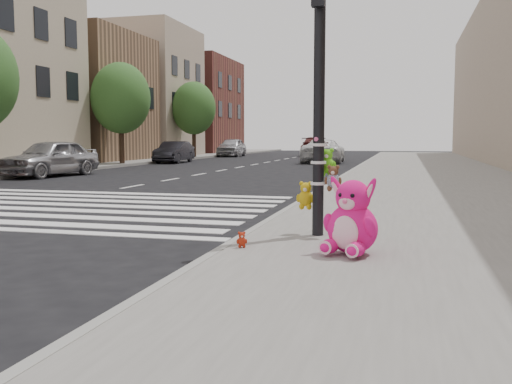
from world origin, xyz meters
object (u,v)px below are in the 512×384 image
(pink_bunny, at_px, (351,222))
(red_teddy, at_px, (242,240))
(signal_pole, at_px, (320,122))
(car_white_near, at_px, (323,151))
(car_dark_far, at_px, (174,152))
(car_silver_far, at_px, (50,158))

(pink_bunny, bearing_deg, red_teddy, -162.34)
(signal_pole, bearing_deg, car_white_near, 97.85)
(signal_pole, distance_m, car_dark_far, 27.15)
(pink_bunny, distance_m, car_white_near, 28.17)
(pink_bunny, xyz_separation_m, car_white_near, (-4.25, 27.85, 0.18))
(signal_pole, height_order, car_dark_far, signal_pole)
(pink_bunny, distance_m, car_dark_far, 28.50)
(signal_pole, xyz_separation_m, car_white_near, (-3.67, 26.60, -1.05))
(signal_pole, relative_size, car_silver_far, 0.92)
(car_white_near, bearing_deg, car_dark_far, 12.63)
(car_dark_far, distance_m, car_white_near, 9.08)
(car_silver_far, distance_m, car_dark_far, 12.48)
(signal_pole, relative_size, pink_bunny, 4.19)
(red_teddy, bearing_deg, car_silver_far, 109.91)
(red_teddy, bearing_deg, pink_bunny, -24.08)
(signal_pole, xyz_separation_m, red_teddy, (-0.81, -1.20, -1.52))
(pink_bunny, relative_size, car_dark_far, 0.24)
(pink_bunny, distance_m, car_silver_far, 18.30)
(car_silver_far, bearing_deg, car_white_near, 67.14)
(car_dark_far, bearing_deg, pink_bunny, -66.53)
(pink_bunny, height_order, red_teddy, pink_bunny)
(signal_pole, distance_m, car_white_near, 26.87)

